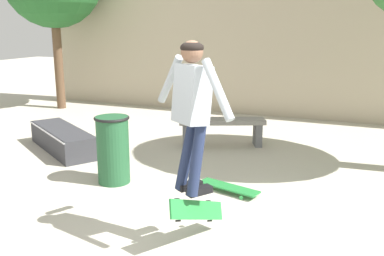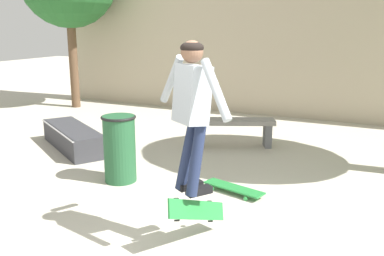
# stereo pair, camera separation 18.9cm
# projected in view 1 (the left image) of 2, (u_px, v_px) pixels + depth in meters

# --- Properties ---
(building_backdrop) EXTENTS (15.53, 0.52, 5.45)m
(building_backdrop) POSITION_uv_depth(u_px,v_px,m) (323.00, 21.00, 9.62)
(building_backdrop) COLOR #B7A88E
(building_backdrop) RESTS_ON ground_plane
(park_bench) EXTENTS (1.58, 0.98, 0.50)m
(park_bench) POSITION_uv_depth(u_px,v_px,m) (222.00, 127.00, 7.77)
(park_bench) COLOR gray
(park_bench) RESTS_ON ground_plane
(skate_ledge) EXTENTS (1.90, 1.48, 0.39)m
(skate_ledge) POSITION_uv_depth(u_px,v_px,m) (62.00, 139.00, 7.53)
(skate_ledge) COLOR #38383D
(skate_ledge) RESTS_ON ground_plane
(trash_bin) EXTENTS (0.49, 0.49, 0.95)m
(trash_bin) POSITION_uv_depth(u_px,v_px,m) (113.00, 148.00, 5.93)
(trash_bin) COLOR #235633
(trash_bin) RESTS_ON ground_plane
(skater) EXTENTS (1.06, 0.74, 1.48)m
(skater) POSITION_uv_depth(u_px,v_px,m) (192.00, 104.00, 4.04)
(skater) COLOR #9EA8B2
(skateboard_flipping) EXTENTS (0.32, 0.87, 0.49)m
(skateboard_flipping) POSITION_uv_depth(u_px,v_px,m) (197.00, 210.00, 4.28)
(skateboard_flipping) COLOR #237F38
(skateboard_resting) EXTENTS (0.88, 0.43, 0.08)m
(skateboard_resting) POSITION_uv_depth(u_px,v_px,m) (229.00, 187.00, 5.67)
(skateboard_resting) COLOR #237F38
(skateboard_resting) RESTS_ON ground_plane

